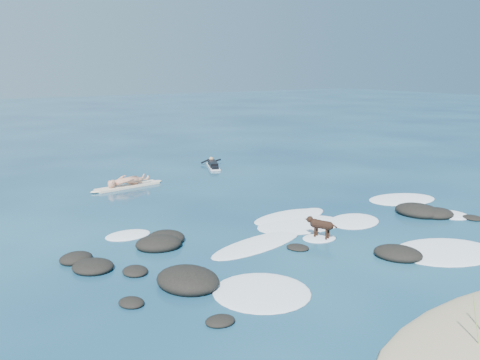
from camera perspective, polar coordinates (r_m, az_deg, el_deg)
ground at (r=17.20m, az=5.42°, el=-5.54°), size 160.00×160.00×0.00m
reef_rocks at (r=15.75m, az=3.97°, el=-6.77°), size 13.59×6.31×0.57m
breaking_foam at (r=17.40m, az=10.03°, el=-5.43°), size 13.16×8.44×0.12m
standing_surfer_rig at (r=23.62m, az=-11.97°, el=1.07°), size 3.50×1.04×1.99m
paddling_surfer_rig at (r=27.88m, az=-2.91°, el=1.65°), size 1.51×2.39×0.43m
dog at (r=16.49m, az=8.55°, el=-4.72°), size 0.54×1.05×0.70m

